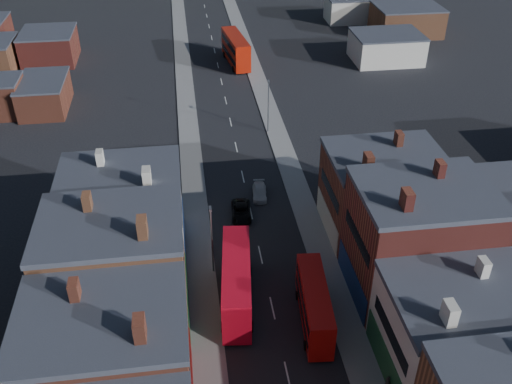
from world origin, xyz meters
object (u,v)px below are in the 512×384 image
object	(u,v)px
bus_1	(314,304)
car_3	(259,192)
ped_3	(387,384)
car_2	(241,211)
bus_2	(236,49)
bus_0	(237,282)

from	to	relation	value
bus_1	car_3	world-z (taller)	bus_1
car_3	ped_3	distance (m)	30.58
car_2	car_3	size ratio (longest dim) A/B	1.15
car_3	ped_3	size ratio (longest dim) A/B	2.39
car_2	car_3	distance (m)	4.74
bus_2	bus_0	bearing A→B (deg)	-103.19
bus_0	bus_1	distance (m)	7.64
bus_0	car_3	bearing A→B (deg)	81.25
bus_0	bus_2	world-z (taller)	bus_2
bus_1	car_3	xyz separation A→B (m)	(-1.96, 21.56, -1.68)
car_2	car_3	bearing A→B (deg)	59.83
ped_3	car_2	bearing A→B (deg)	27.99
bus_2	car_2	distance (m)	49.36
bus_2	car_2	size ratio (longest dim) A/B	2.58
car_2	ped_3	world-z (taller)	ped_3
bus_1	ped_3	distance (m)	9.49
bus_1	car_3	bearing A→B (deg)	99.94
bus_2	car_3	bearing A→B (deg)	-99.60
bus_0	bus_2	bearing A→B (deg)	90.01
bus_2	car_3	world-z (taller)	bus_2
bus_2	ped_3	xyz separation A→B (m)	(4.20, -75.14, -1.87)
bus_1	bus_0	bearing A→B (deg)	156.76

